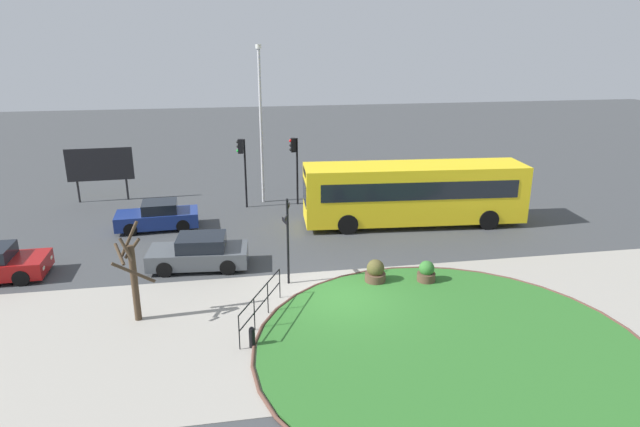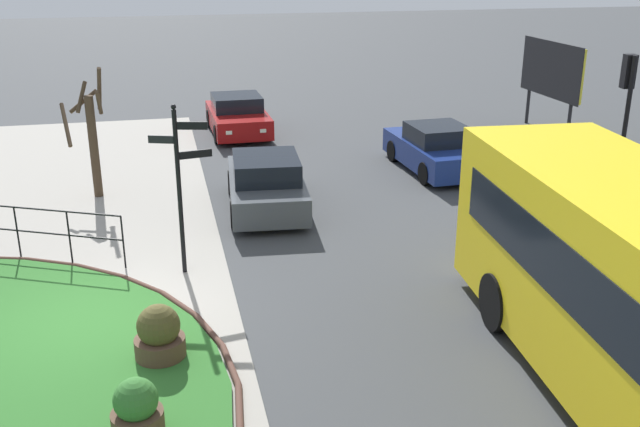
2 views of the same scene
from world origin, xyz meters
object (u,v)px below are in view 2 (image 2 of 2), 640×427
traffic_light_far (626,99)px  signpost_directional (181,179)px  planter_kerbside (137,413)px  car_near_lane (435,150)px  car_oncoming (266,184)px  car_far_lane (238,116)px  street_tree_bare (91,135)px  planter_near_signpost (159,337)px  billboard_left (552,71)px

traffic_light_far → signpost_directional: bearing=105.5°
planter_kerbside → signpost_directional: bearing=170.2°
car_near_lane → planter_kerbside: car_near_lane is taller
car_oncoming → traffic_light_far: size_ratio=1.08×
car_oncoming → car_far_lane: bearing=3.1°
street_tree_bare → car_oncoming: bearing=65.5°
signpost_directional → traffic_light_far: size_ratio=0.89×
car_far_lane → planter_kerbside: 16.97m
traffic_light_far → car_far_lane: bearing=47.0°
traffic_light_far → planter_kerbside: bearing=128.6°
car_oncoming → planter_near_signpost: 7.29m
signpost_directional → traffic_light_far: (-1.26, 10.41, 0.85)m
car_oncoming → traffic_light_far: (2.17, 8.24, 2.18)m
car_far_lane → traffic_light_far: traffic_light_far is taller
signpost_directional → planter_kerbside: (5.27, -0.91, -1.56)m
signpost_directional → billboard_left: (-9.30, 13.08, 0.14)m
billboard_left → street_tree_bare: street_tree_bare is taller
car_far_lane → planter_near_signpost: (14.70, -2.97, -0.18)m
car_near_lane → traffic_light_far: bearing=-149.1°
car_oncoming → planter_near_signpost: bearing=162.6°
car_oncoming → street_tree_bare: bearing=70.2°
signpost_directional → car_far_lane: 11.71m
car_near_lane → street_tree_bare: (0.29, -9.52, 1.02)m
car_near_lane → traffic_light_far: (4.37, 2.93, 2.19)m
planter_near_signpost → planter_kerbside: planter_near_signpost is taller
billboard_left → planter_near_signpost: 18.67m
car_far_lane → street_tree_bare: bearing=-37.3°
planter_near_signpost → planter_kerbside: (1.95, -0.33, -0.02)m
car_near_lane → street_tree_bare: street_tree_bare is taller
car_near_lane → car_oncoming: 5.75m
car_far_lane → traffic_light_far: bearing=37.3°
billboard_left → planter_near_signpost: size_ratio=3.78×
billboard_left → car_far_lane: bearing=-103.2°
car_oncoming → street_tree_bare: street_tree_bare is taller
billboard_left → planter_near_signpost: billboard_left is taller
car_near_lane → car_far_lane: car_near_lane is taller
traffic_light_far → street_tree_bare: (-4.08, -12.45, -1.17)m
billboard_left → car_near_lane: bearing=-59.0°
car_oncoming → traffic_light_far: traffic_light_far is taller
car_far_lane → planter_kerbside: bearing=-12.3°
billboard_left → planter_kerbside: 20.27m
signpost_directional → planter_near_signpost: 3.70m
billboard_left → planter_near_signpost: bearing=-49.5°
planter_near_signpost → signpost_directional: bearing=170.1°
signpost_directional → planter_near_signpost: size_ratio=3.54×
planter_kerbside → street_tree_bare: 10.74m
car_oncoming → street_tree_bare: size_ratio=1.22×
car_near_lane → billboard_left: size_ratio=1.10×
traffic_light_far → street_tree_bare: traffic_light_far is taller
car_far_lane → car_oncoming: 7.95m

